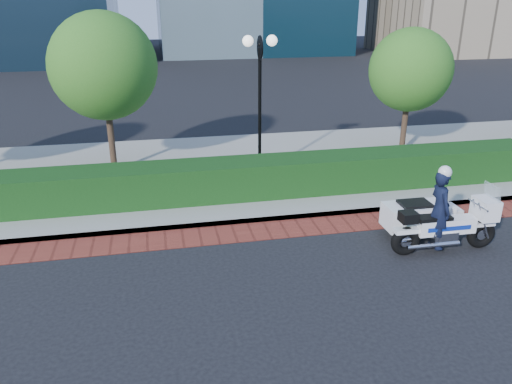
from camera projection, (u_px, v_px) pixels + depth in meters
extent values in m
plane|color=black|center=(265.00, 262.00, 10.86)|extent=(120.00, 120.00, 0.00)
cube|color=maroon|center=(251.00, 232.00, 12.23)|extent=(60.00, 1.00, 0.01)
cube|color=gray|center=(225.00, 170.00, 16.30)|extent=(60.00, 8.00, 0.15)
cube|color=black|center=(237.00, 179.00, 13.90)|extent=(18.00, 1.20, 1.00)
cylinder|color=black|center=(260.00, 170.00, 15.68)|extent=(0.30, 0.30, 0.30)
cylinder|color=black|center=(260.00, 112.00, 15.00)|extent=(0.10, 0.10, 3.70)
cylinder|color=black|center=(260.00, 48.00, 14.31)|extent=(0.04, 0.70, 0.70)
sphere|color=white|center=(248.00, 41.00, 14.17)|extent=(0.32, 0.32, 0.32)
sphere|color=white|center=(272.00, 40.00, 14.31)|extent=(0.32, 0.32, 0.32)
cylinder|color=#332319|center=(111.00, 138.00, 15.67)|extent=(0.20, 0.20, 2.17)
sphere|color=#1F5816|center=(103.00, 66.00, 14.86)|extent=(3.20, 3.20, 3.20)
cylinder|color=#332319|center=(404.00, 126.00, 17.60)|extent=(0.20, 0.20, 1.92)
sphere|color=#1F5816|center=(410.00, 70.00, 16.88)|extent=(2.80, 2.80, 2.80)
torus|color=black|center=(405.00, 241.00, 11.04)|extent=(0.68, 0.21, 0.68)
torus|color=black|center=(481.00, 234.00, 11.37)|extent=(0.68, 0.21, 0.68)
cube|color=white|center=(445.00, 226.00, 11.10)|extent=(1.34, 0.35, 0.35)
cube|color=silver|center=(442.00, 236.00, 11.18)|extent=(0.57, 0.42, 0.29)
cube|color=white|center=(486.00, 208.00, 11.14)|extent=(0.42, 0.57, 0.46)
cube|color=silver|center=(492.00, 193.00, 11.02)|extent=(0.13, 0.52, 0.41)
cube|color=black|center=(434.00, 218.00, 10.97)|extent=(0.78, 0.32, 0.10)
cube|color=black|center=(408.00, 217.00, 10.83)|extent=(0.36, 0.33, 0.23)
cube|color=white|center=(417.00, 215.00, 11.91)|extent=(1.61, 0.74, 0.57)
cube|color=black|center=(415.00, 204.00, 11.77)|extent=(0.73, 0.52, 0.08)
torus|color=black|center=(403.00, 217.00, 12.43)|extent=(0.52, 0.17, 0.51)
imported|color=black|center=(439.00, 210.00, 10.91)|extent=(0.43, 0.65, 1.78)
sphere|color=white|center=(445.00, 172.00, 10.59)|extent=(0.29, 0.29, 0.29)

